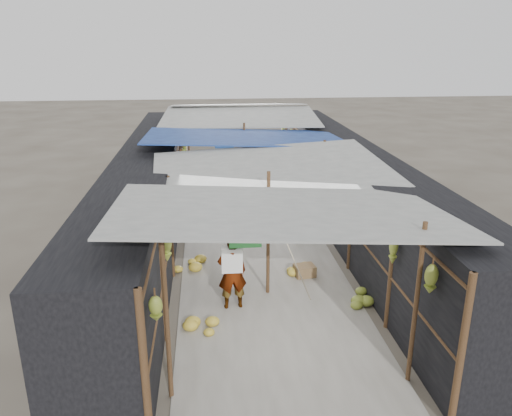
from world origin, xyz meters
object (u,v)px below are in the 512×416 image
object	(u,v)px
shopper_blue	(256,203)
vendor_elderly	(232,272)
vendor_seated	(275,174)
crate_near	(305,271)
black_basin	(292,203)

from	to	relation	value
shopper_blue	vendor_elderly	bearing A→B (deg)	-93.34
shopper_blue	vendor_seated	xyz separation A→B (m)	(1.16, 4.50, -0.39)
shopper_blue	vendor_seated	world-z (taller)	shopper_blue
vendor_elderly	shopper_blue	size ratio (longest dim) A/B	0.92
crate_near	black_basin	xyz separation A→B (m)	(0.58, 4.98, -0.04)
crate_near	vendor_elderly	distance (m)	2.15
black_basin	crate_near	bearing A→B (deg)	-96.61
crate_near	vendor_seated	size ratio (longest dim) A/B	0.50
vendor_elderly	black_basin	bearing A→B (deg)	-116.81
crate_near	vendor_seated	world-z (taller)	vendor_seated
vendor_seated	vendor_elderly	bearing A→B (deg)	-28.60
black_basin	shopper_blue	bearing A→B (deg)	-122.67
black_basin	vendor_seated	world-z (taller)	vendor_seated
black_basin	shopper_blue	world-z (taller)	shopper_blue
vendor_elderly	vendor_seated	world-z (taller)	vendor_elderly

